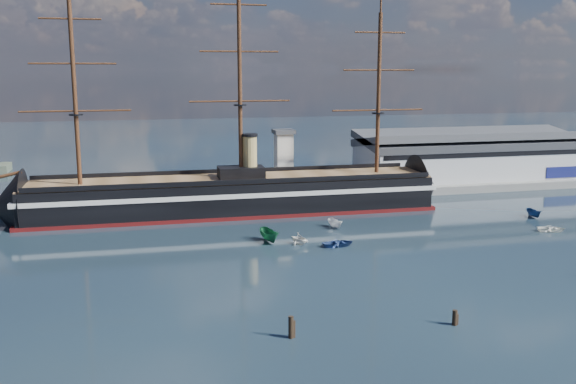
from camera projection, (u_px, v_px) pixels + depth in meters
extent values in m
plane|color=black|center=(309.00, 231.00, 126.47)|extent=(600.00, 600.00, 0.00)
cube|color=slate|center=(308.00, 195.00, 163.16)|extent=(180.00, 18.00, 2.00)
cube|color=#B7BABC|center=(471.00, 159.00, 177.17)|extent=(62.00, 20.00, 10.00)
cube|color=#3F4247|center=(472.00, 139.00, 176.12)|extent=(63.00, 21.00, 2.00)
cube|color=silver|center=(284.00, 162.00, 156.93)|extent=(4.00, 4.00, 14.00)
cube|color=#3F4247|center=(284.00, 132.00, 155.53)|extent=(5.00, 5.00, 1.00)
cube|color=black|center=(232.00, 195.00, 141.92)|extent=(88.27, 17.54, 7.00)
cube|color=silver|center=(232.00, 190.00, 141.70)|extent=(90.27, 17.82, 1.00)
cube|color=#500F0F|center=(233.00, 211.00, 142.61)|extent=(90.27, 17.78, 0.90)
cone|color=black|center=(7.00, 207.00, 130.82)|extent=(14.27, 15.92, 15.68)
cone|color=black|center=(425.00, 187.00, 153.13)|extent=(11.27, 15.87, 15.68)
cube|color=brown|center=(232.00, 179.00, 141.24)|extent=(88.25, 16.26, 0.40)
cube|color=black|center=(241.00, 172.00, 141.46)|extent=(10.10, 6.17, 2.50)
cylinder|color=tan|center=(250.00, 156.00, 141.28)|extent=(3.20, 3.20, 9.00)
cylinder|color=#381E0F|center=(75.00, 92.00, 129.96)|extent=(0.90, 0.90, 38.00)
cylinder|color=#381E0F|center=(240.00, 81.00, 137.74)|extent=(0.90, 0.90, 42.00)
cylinder|color=#381E0F|center=(379.00, 94.00, 145.98)|extent=(0.90, 0.90, 36.00)
imported|color=#1B643B|center=(269.00, 242.00, 118.26)|extent=(7.87, 4.01, 3.00)
imported|color=navy|center=(338.00, 246.00, 115.47)|extent=(1.62, 3.64, 1.67)
imported|color=white|center=(335.00, 228.00, 128.74)|extent=(5.79, 2.99, 2.21)
imported|color=silver|center=(299.00, 244.00, 116.94)|extent=(6.96, 5.78, 2.37)
imported|color=white|center=(551.00, 231.00, 126.05)|extent=(2.37, 3.52, 1.53)
imported|color=navy|center=(534.00, 217.00, 138.10)|extent=(5.58, 2.21, 2.20)
cylinder|color=black|center=(291.00, 338.00, 75.98)|extent=(0.64, 0.64, 3.41)
cylinder|color=black|center=(454.00, 325.00, 79.84)|extent=(0.64, 0.64, 2.66)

